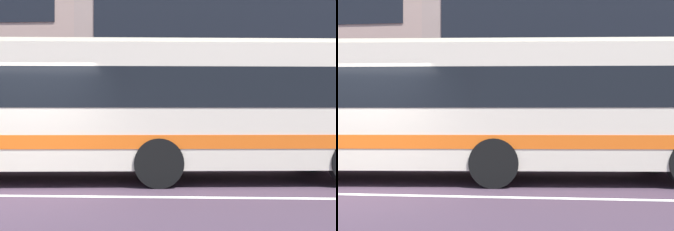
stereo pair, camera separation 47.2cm
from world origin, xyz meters
TOP-DOWN VIEW (x-y plane):
  - ground_plane at (0.00, 0.00)m, footprint 160.00×160.00m
  - lane_centre_line at (0.00, 0.00)m, footprint 60.00×0.16m
  - apartment_block_right at (9.02, 13.58)m, footprint 21.37×8.19m
  - transit_bus at (1.72, 2.06)m, footprint 11.46×3.32m

SIDE VIEW (x-z plane):
  - ground_plane at x=0.00m, z-range 0.00..0.00m
  - lane_centre_line at x=0.00m, z-range 0.00..0.01m
  - transit_bus at x=1.72m, z-range 0.16..3.20m
  - apartment_block_right at x=9.02m, z-range 0.00..9.53m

